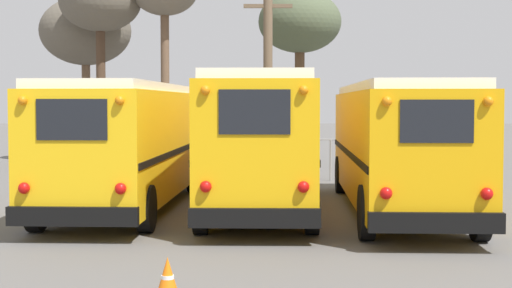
# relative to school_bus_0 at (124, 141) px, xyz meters

# --- Properties ---
(ground_plane) EXTENTS (160.00, 160.00, 0.00)m
(ground_plane) POSITION_rel_school_bus_0_xyz_m (3.29, -1.05, -1.69)
(ground_plane) COLOR #5B5956
(school_bus_0) EXTENTS (2.96, 10.16, 3.11)m
(school_bus_0) POSITION_rel_school_bus_0_xyz_m (0.00, 0.00, 0.00)
(school_bus_0) COLOR yellow
(school_bus_0) RESTS_ON ground
(school_bus_1) EXTENTS (2.71, 10.01, 3.30)m
(school_bus_1) POSITION_rel_school_bus_0_xyz_m (3.29, -0.31, 0.10)
(school_bus_1) COLOR #EAAA0F
(school_bus_1) RESTS_ON ground
(school_bus_2) EXTENTS (2.84, 10.75, 3.09)m
(school_bus_2) POSITION_rel_school_bus_0_xyz_m (6.57, -0.69, 0.00)
(school_bus_2) COLOR #E5A00C
(school_bus_2) RESTS_ON ground
(utility_pole) EXTENTS (1.80, 0.34, 7.04)m
(utility_pole) POSITION_rel_school_bus_0_xyz_m (3.63, 9.54, 1.94)
(utility_pole) COLOR brown
(utility_pole) RESTS_ON ground
(bare_tree_0) EXTENTS (4.07, 4.07, 7.37)m
(bare_tree_0) POSITION_rel_school_bus_0_xyz_m (-4.44, 15.71, 4.11)
(bare_tree_0) COLOR brown
(bare_tree_0) RESTS_ON ground
(bare_tree_2) EXTENTS (3.45, 3.45, 7.30)m
(bare_tree_2) POSITION_rel_school_bus_0_xyz_m (5.01, 13.23, 4.22)
(bare_tree_2) COLOR brown
(bare_tree_2) RESTS_ON ground
(bare_tree_3) EXTENTS (3.37, 3.37, 8.09)m
(bare_tree_3) POSITION_rel_school_bus_0_xyz_m (-3.21, 12.85, 5.02)
(bare_tree_3) COLOR #473323
(bare_tree_3) RESTS_ON ground
(fence_line) EXTENTS (14.63, 0.06, 1.42)m
(fence_line) POSITION_rel_school_bus_0_xyz_m (3.29, 6.89, -0.71)
(fence_line) COLOR #939399
(fence_line) RESTS_ON ground
(traffic_cone) EXTENTS (0.36, 0.36, 0.61)m
(traffic_cone) POSITION_rel_school_bus_0_xyz_m (2.02, -9.24, -1.39)
(traffic_cone) COLOR orange
(traffic_cone) RESTS_ON ground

